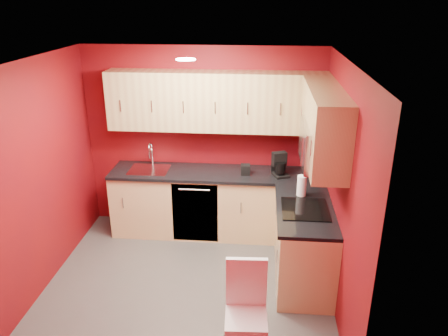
% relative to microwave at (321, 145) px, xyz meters
% --- Properties ---
extents(floor, '(3.20, 3.20, 0.00)m').
position_rel_microwave_xyz_m(floor, '(-1.39, -0.20, -1.66)').
color(floor, '#474542').
rests_on(floor, ground).
extents(ceiling, '(3.20, 3.20, 0.00)m').
position_rel_microwave_xyz_m(ceiling, '(-1.39, -0.20, 0.84)').
color(ceiling, white).
rests_on(ceiling, wall_back).
extents(wall_back, '(3.20, 0.00, 3.20)m').
position_rel_microwave_xyz_m(wall_back, '(-1.39, 1.30, -0.41)').
color(wall_back, maroon).
rests_on(wall_back, floor).
extents(wall_front, '(3.20, 0.00, 3.20)m').
position_rel_microwave_xyz_m(wall_front, '(-1.39, -1.70, -0.41)').
color(wall_front, maroon).
rests_on(wall_front, floor).
extents(wall_left, '(0.00, 3.00, 3.00)m').
position_rel_microwave_xyz_m(wall_left, '(-2.99, -0.20, -0.41)').
color(wall_left, maroon).
rests_on(wall_left, floor).
extents(wall_right, '(0.00, 3.00, 3.00)m').
position_rel_microwave_xyz_m(wall_right, '(0.21, -0.20, -0.41)').
color(wall_right, maroon).
rests_on(wall_right, floor).
extents(base_cabinets_back, '(2.80, 0.60, 0.87)m').
position_rel_microwave_xyz_m(base_cabinets_back, '(-1.19, 1.00, -1.22)').
color(base_cabinets_back, '#E4C882').
rests_on(base_cabinets_back, floor).
extents(base_cabinets_right, '(0.60, 1.30, 0.87)m').
position_rel_microwave_xyz_m(base_cabinets_right, '(-0.09, 0.05, -1.22)').
color(base_cabinets_right, '#E4C882').
rests_on(base_cabinets_right, floor).
extents(countertop_back, '(2.80, 0.63, 0.04)m').
position_rel_microwave_xyz_m(countertop_back, '(-1.19, 0.99, -0.77)').
color(countertop_back, black).
rests_on(countertop_back, base_cabinets_back).
extents(countertop_right, '(0.63, 1.27, 0.04)m').
position_rel_microwave_xyz_m(countertop_right, '(-0.11, 0.04, -0.77)').
color(countertop_right, black).
rests_on(countertop_right, base_cabinets_right).
extents(upper_cabinets_back, '(2.80, 0.35, 0.75)m').
position_rel_microwave_xyz_m(upper_cabinets_back, '(-1.19, 1.13, 0.17)').
color(upper_cabinets_back, tan).
rests_on(upper_cabinets_back, wall_back).
extents(upper_cabinets_right, '(0.35, 1.55, 0.75)m').
position_rel_microwave_xyz_m(upper_cabinets_right, '(0.03, 0.24, 0.23)').
color(upper_cabinets_right, tan).
rests_on(upper_cabinets_right, wall_right).
extents(microwave, '(0.42, 0.76, 0.42)m').
position_rel_microwave_xyz_m(microwave, '(0.00, 0.00, 0.00)').
color(microwave, silver).
rests_on(microwave, upper_cabinets_right).
extents(cooktop, '(0.50, 0.55, 0.01)m').
position_rel_microwave_xyz_m(cooktop, '(-0.11, 0.00, -0.74)').
color(cooktop, black).
rests_on(cooktop, countertop_right).
extents(sink, '(0.52, 0.42, 0.35)m').
position_rel_microwave_xyz_m(sink, '(-2.09, 1.00, -0.72)').
color(sink, silver).
rests_on(sink, countertop_back).
extents(dishwasher_front, '(0.60, 0.02, 0.82)m').
position_rel_microwave_xyz_m(dishwasher_front, '(-1.44, 0.71, -1.22)').
color(dishwasher_front, black).
rests_on(dishwasher_front, base_cabinets_back).
extents(downlight, '(0.20, 0.20, 0.01)m').
position_rel_microwave_xyz_m(downlight, '(-1.39, 0.10, 0.82)').
color(downlight, white).
rests_on(downlight, ceiling).
extents(coffee_maker, '(0.26, 0.29, 0.30)m').
position_rel_microwave_xyz_m(coffee_maker, '(-0.35, 0.93, -0.60)').
color(coffee_maker, black).
rests_on(coffee_maker, countertop_back).
extents(napkin_holder, '(0.13, 0.13, 0.13)m').
position_rel_microwave_xyz_m(napkin_holder, '(-0.81, 0.95, -0.68)').
color(napkin_holder, black).
rests_on(napkin_holder, countertop_back).
extents(paper_towel, '(0.16, 0.16, 0.25)m').
position_rel_microwave_xyz_m(paper_towel, '(-0.13, 0.35, -0.63)').
color(paper_towel, white).
rests_on(paper_towel, countertop_right).
extents(dining_chair, '(0.39, 0.41, 0.92)m').
position_rel_microwave_xyz_m(dining_chair, '(-0.69, -1.19, -1.20)').
color(dining_chair, white).
rests_on(dining_chair, floor).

